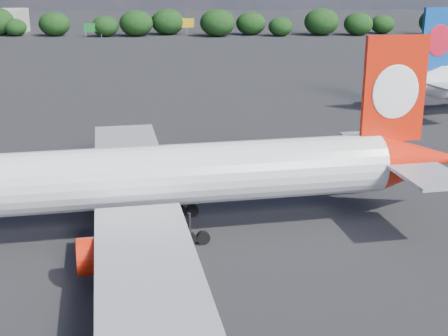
{
  "coord_description": "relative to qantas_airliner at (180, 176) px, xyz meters",
  "views": [
    {
      "loc": [
        13.89,
        -30.35,
        21.69
      ],
      "look_at": [
        16.0,
        12.0,
        8.0
      ],
      "focal_mm": 50.0,
      "sensor_mm": 36.0,
      "label": 1
    }
  ],
  "objects": [
    {
      "name": "ground",
      "position": [
        -12.66,
        40.65,
        -4.96
      ],
      "size": [
        500.0,
        500.0,
        0.0
      ],
      "primitive_type": "plane",
      "color": "black",
      "rests_on": "ground"
    },
    {
      "name": "qantas_airliner",
      "position": [
        0.0,
        0.0,
        0.0
      ],
      "size": [
        49.86,
        47.55,
        16.27
      ],
      "color": "silver",
      "rests_on": "ground"
    },
    {
      "name": "highway_sign",
      "position": [
        -30.66,
        156.65,
        -1.83
      ],
      "size": [
        6.0,
        0.3,
        4.5
      ],
      "color": "#156923",
      "rests_on": "ground"
    },
    {
      "name": "billboard_yellow",
      "position": [
        -0.66,
        162.65,
        -1.09
      ],
      "size": [
        5.0,
        0.3,
        5.5
      ],
      "color": "gold",
      "rests_on": "ground"
    },
    {
      "name": "horizon_treeline",
      "position": [
        -7.16,
        160.71,
        -0.87
      ],
      "size": [
        204.54,
        17.39,
        9.16
      ],
      "color": "black",
      "rests_on": "ground"
    }
  ]
}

